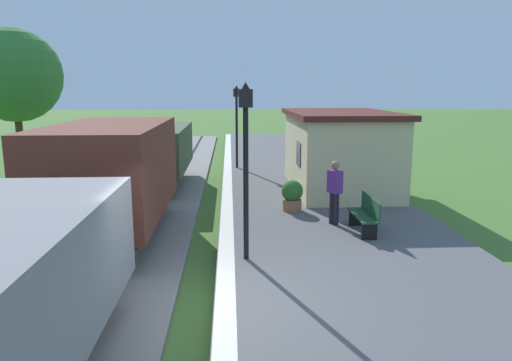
# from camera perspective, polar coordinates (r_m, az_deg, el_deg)

# --- Properties ---
(ground_plane) EXTENTS (160.00, 160.00, 0.00)m
(ground_plane) POSITION_cam_1_polar(r_m,az_deg,el_deg) (8.33, -6.56, -16.37)
(ground_plane) COLOR #47702D
(platform_slab) EXTENTS (6.00, 60.00, 0.25)m
(platform_slab) POSITION_cam_1_polar(r_m,az_deg,el_deg) (8.68, 15.76, -14.60)
(platform_slab) COLOR #565659
(platform_slab) RESTS_ON ground
(platform_edge_stripe) EXTENTS (0.36, 60.00, 0.01)m
(platform_edge_stripe) POSITION_cam_1_polar(r_m,az_deg,el_deg) (8.20, -3.72, -14.79)
(platform_edge_stripe) COLOR silver
(platform_edge_stripe) RESTS_ON platform_slab
(track_ballast) EXTENTS (3.80, 60.00, 0.12)m
(track_ballast) POSITION_cam_1_polar(r_m,az_deg,el_deg) (8.78, -23.01, -15.29)
(track_ballast) COLOR gray
(track_ballast) RESTS_ON ground
(rail_near) EXTENTS (0.07, 60.00, 0.14)m
(rail_near) POSITION_cam_1_polar(r_m,az_deg,el_deg) (8.51, -18.36, -14.83)
(rail_near) COLOR slate
(rail_near) RESTS_ON track_ballast
(rail_far) EXTENTS (0.07, 60.00, 0.14)m
(rail_far) POSITION_cam_1_polar(r_m,az_deg,el_deg) (8.99, -27.53, -14.13)
(rail_far) COLOR slate
(rail_far) RESTS_ON track_ballast
(freight_train) EXTENTS (2.50, 19.40, 2.72)m
(freight_train) POSITION_cam_1_polar(r_m,az_deg,el_deg) (12.20, -16.90, -0.38)
(freight_train) COLOR gray
(freight_train) RESTS_ON rail_near
(station_hut) EXTENTS (3.50, 5.80, 2.78)m
(station_hut) POSITION_cam_1_polar(r_m,az_deg,el_deg) (17.16, 9.97, 3.62)
(station_hut) COLOR beige
(station_hut) RESTS_ON platform_slab
(bench_near_hut) EXTENTS (0.42, 1.50, 0.91)m
(bench_near_hut) POSITION_cam_1_polar(r_m,az_deg,el_deg) (12.20, 13.07, -3.97)
(bench_near_hut) COLOR #1E4C2D
(bench_near_hut) RESTS_ON platform_slab
(person_waiting) EXTENTS (0.39, 0.45, 1.71)m
(person_waiting) POSITION_cam_1_polar(r_m,az_deg,el_deg) (12.65, 9.46, -1.14)
(person_waiting) COLOR black
(person_waiting) RESTS_ON platform_slab
(potted_planter) EXTENTS (0.64, 0.64, 0.92)m
(potted_planter) POSITION_cam_1_polar(r_m,az_deg,el_deg) (14.03, 4.38, -1.75)
(potted_planter) COLOR #9E6642
(potted_planter) RESTS_ON platform_slab
(lamp_post_near) EXTENTS (0.28, 0.28, 3.70)m
(lamp_post_near) POSITION_cam_1_polar(r_m,az_deg,el_deg) (9.65, -1.25, 4.97)
(lamp_post_near) COLOR black
(lamp_post_near) RESTS_ON platform_slab
(lamp_post_far) EXTENTS (0.28, 0.28, 3.70)m
(lamp_post_far) POSITION_cam_1_polar(r_m,az_deg,el_deg) (21.45, -2.36, 8.32)
(lamp_post_far) COLOR black
(lamp_post_far) RESTS_ON platform_slab
(tree_trackside_far) EXTENTS (3.69, 3.69, 6.18)m
(tree_trackside_far) POSITION_cam_1_polar(r_m,az_deg,el_deg) (21.44, -27.15, 11.19)
(tree_trackside_far) COLOR #4C3823
(tree_trackside_far) RESTS_ON ground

